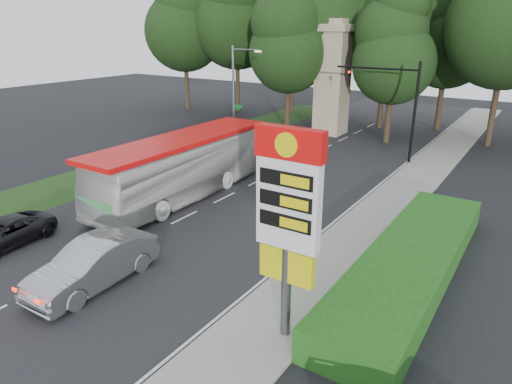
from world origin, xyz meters
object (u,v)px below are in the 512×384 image
Objects in this scene: streetlight_signs at (236,91)px; transit_bus at (183,168)px; gas_station_pylon at (288,209)px; monument at (333,77)px; traffic_signal_mast at (397,97)px; suv_charcoal at (4,233)px; sedan_silver at (94,264)px.

streetlight_signs is 13.29m from transit_bus.
gas_station_pylon is 0.86× the size of streetlight_signs.
monument is (-11.20, 28.01, 0.66)m from gas_station_pylon.
suv_charcoal is (-10.35, -23.38, -4.05)m from traffic_signal_mast.
monument is (4.99, 7.99, 0.67)m from streetlight_signs.
monument reaches higher than gas_station_pylon.
monument is 1.87× the size of sedan_silver.
gas_station_pylon is 1.52× the size of suv_charcoal.
streetlight_signs is 9.44m from monument.
gas_station_pylon reaches higher than transit_bus.
monument is (-7.68, 6.00, 0.43)m from traffic_signal_mast.
streetlight_signs is 23.21m from sedan_silver.
streetlight_signs is (-16.19, 20.01, -0.01)m from gas_station_pylon.
traffic_signal_mast reaches higher than sedan_silver.
sedan_silver is (3.63, -9.23, -0.89)m from transit_bus.
traffic_signal_mast is 23.97m from sedan_silver.
monument is 29.84m from suv_charcoal.
monument reaches higher than transit_bus.
transit_bus is at bearing 145.00° from gas_station_pylon.
streetlight_signs reaches higher than gas_station_pylon.
transit_bus reaches higher than suv_charcoal.
transit_bus is at bearing -119.05° from traffic_signal_mast.
gas_station_pylon is 14.09m from transit_bus.
traffic_signal_mast is (-3.52, 22.00, 0.22)m from gas_station_pylon.
streetlight_signs is at bearing 91.88° from suv_charcoal.
sedan_silver is at bearing -70.05° from transit_bus.
monument is 2.23× the size of suv_charcoal.
transit_bus reaches higher than sedan_silver.
sedan_silver is at bearing -83.19° from monument.
monument is at bearing 111.80° from gas_station_pylon.
traffic_signal_mast is at bearing 77.94° from sedan_silver.
traffic_signal_mast is at bearing -38.00° from monument.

